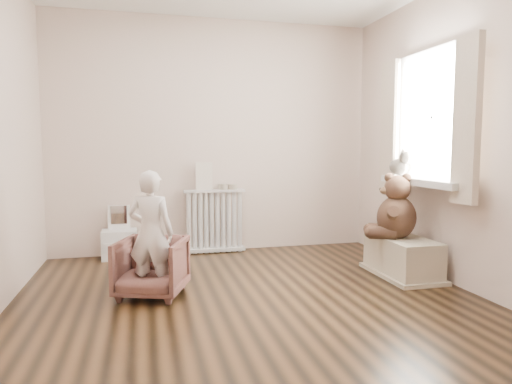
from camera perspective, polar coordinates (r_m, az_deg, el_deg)
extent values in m
cube|color=black|center=(3.62, -0.61, -13.46)|extent=(3.60, 3.60, 0.01)
cube|color=beige|center=(5.19, -5.24, 6.90)|extent=(3.60, 0.02, 2.60)
cube|color=beige|center=(1.72, 13.45, 9.30)|extent=(3.60, 0.02, 2.60)
cube|color=beige|center=(4.22, 24.10, 6.72)|extent=(0.02, 3.60, 2.60)
cube|color=white|center=(4.44, 21.36, 8.69)|extent=(0.03, 0.90, 1.10)
cube|color=silver|center=(4.39, 20.13, 1.19)|extent=(0.22, 1.10, 0.06)
cube|color=beige|center=(3.92, 24.85, 8.13)|extent=(0.06, 0.26, 1.30)
cube|color=beige|center=(4.86, 16.35, 7.84)|extent=(0.06, 0.26, 1.30)
cube|color=silver|center=(5.13, -5.20, -3.29)|extent=(0.68, 0.13, 0.71)
cube|color=beige|center=(5.06, -6.50, 1.98)|extent=(0.18, 0.02, 0.30)
cylinder|color=#A59E8C|center=(5.10, -4.17, 0.67)|extent=(0.10, 0.10, 0.06)
cylinder|color=#A59E8C|center=(5.12, -2.95, 0.66)|extent=(0.10, 0.10, 0.06)
cube|color=silver|center=(5.07, -16.71, -4.93)|extent=(0.36, 0.26, 0.56)
imported|color=brown|center=(3.76, -12.92, -9.14)|extent=(0.65, 0.65, 0.47)
imported|color=white|center=(3.65, -13.01, -5.08)|extent=(0.42, 0.35, 0.99)
cube|color=#C1B598|center=(4.45, 17.84, -7.40)|extent=(0.40, 0.75, 0.35)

